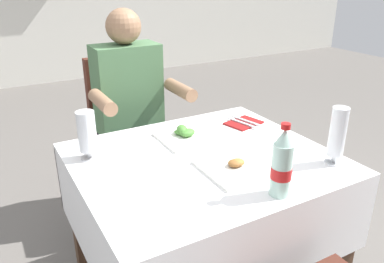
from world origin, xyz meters
The scene contains 9 objects.
main_dining_table centered at (-0.08, -0.01, 0.55)m, with size 1.03×0.90×0.73m.
chair_far_diner_seat centered at (-0.08, 0.83, 0.55)m, with size 0.44×0.50×0.97m.
seated_diner_far centered at (-0.11, 0.72, 0.71)m, with size 0.50×0.46×1.26m.
plate_near_camera centered at (-0.02, -0.15, 0.73)m, with size 0.26×0.26×0.04m.
plate_far_diner centered at (-0.05, 0.20, 0.74)m, with size 0.25×0.25×0.06m.
beer_glass_left centered at (-0.49, 0.22, 0.83)m, with size 0.07×0.07×0.20m.
beer_glass_middle centered at (0.35, -0.30, 0.85)m, with size 0.07×0.07×0.23m.
cola_bottle_primary centered at (0.00, -0.38, 0.84)m, with size 0.07×0.07×0.26m.
napkin_cutlery_set centered at (0.29, 0.22, 0.73)m, with size 0.20×0.20×0.01m.
Camera 1 is at (-0.83, -1.23, 1.44)m, focal length 36.26 mm.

